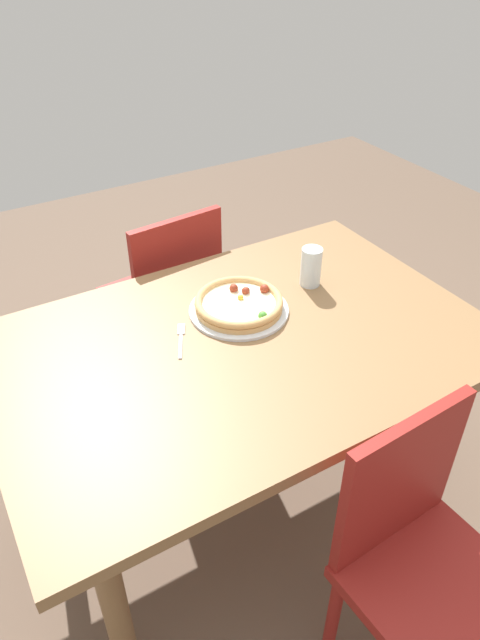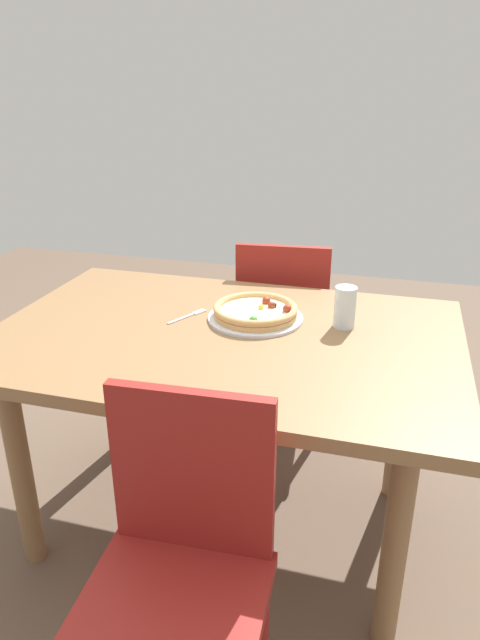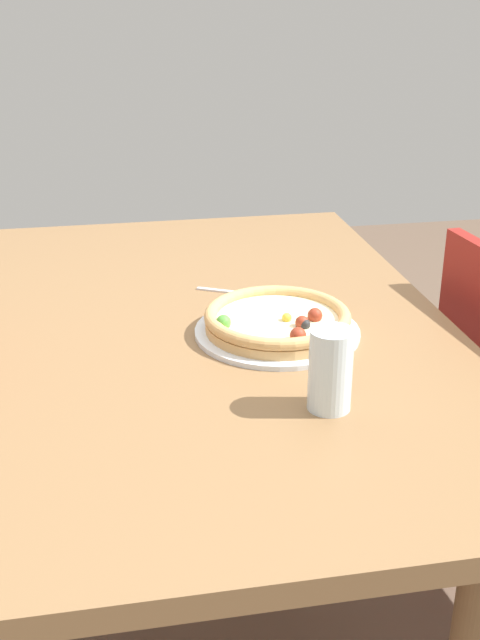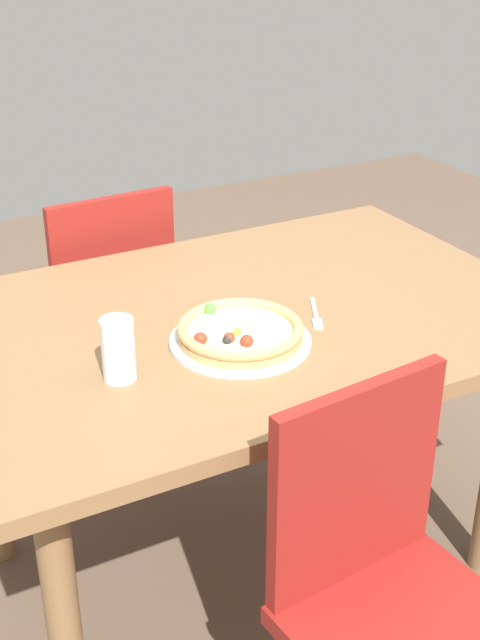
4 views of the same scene
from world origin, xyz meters
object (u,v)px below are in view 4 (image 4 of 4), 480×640
(dining_table, at_px, (240,349))
(pizza, at_px, (240,331))
(fork, at_px, (316,316))
(drinking_glass, at_px, (118,349))
(plate, at_px, (240,341))
(chair_near, at_px, (103,309))
(chair_far, at_px, (391,599))

(dining_table, relative_size, pizza, 5.23)
(fork, xyz_separation_m, drinking_glass, (0.51, 0.05, 0.07))
(plate, height_order, fork, plate)
(chair_near, height_order, pizza, chair_near)
(dining_table, distance_m, chair_near, 0.73)
(chair_near, relative_size, fork, 5.80)
(chair_near, bearing_deg, plate, -90.21)
(plate, height_order, pizza, pizza)
(chair_far, xyz_separation_m, pizza, (0.01, -0.57, 0.30))
(plate, bearing_deg, dining_table, -117.51)
(chair_far, height_order, pizza, chair_far)
(drinking_glass, bearing_deg, pizza, -176.60)
(dining_table, height_order, pizza, pizza)
(chair_far, relative_size, pizza, 3.18)
(chair_near, bearing_deg, drinking_glass, -109.31)
(pizza, bearing_deg, chair_far, 91.48)
(dining_table, relative_size, plate, 4.63)
(plate, xyz_separation_m, pizza, (0.00, 0.00, 0.03))
(chair_near, bearing_deg, fork, -75.01)
(pizza, height_order, drinking_glass, drinking_glass)
(dining_table, distance_m, chair_far, 0.72)
(dining_table, bearing_deg, drinking_glass, 22.65)
(chair_near, relative_size, drinking_glass, 6.61)
(plate, distance_m, pizza, 0.03)
(chair_near, bearing_deg, chair_far, -90.80)
(chair_far, xyz_separation_m, drinking_glass, (0.30, -0.55, 0.33))
(plate, bearing_deg, chair_far, 91.34)
(chair_far, relative_size, plate, 2.82)
(plate, bearing_deg, chair_near, -87.19)
(dining_table, bearing_deg, chair_far, 85.47)
(dining_table, relative_size, chair_far, 1.64)
(pizza, bearing_deg, fork, -171.59)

